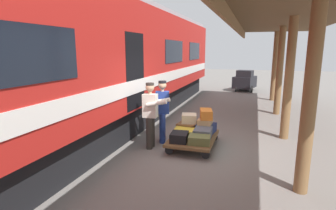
{
  "coord_description": "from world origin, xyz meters",
  "views": [
    {
      "loc": [
        -1.17,
        6.57,
        2.51
      ],
      "look_at": [
        0.86,
        0.23,
        1.15
      ],
      "focal_mm": 28.88,
      "sensor_mm": 36.0,
      "label": 1
    }
  ],
  "objects_px": {
    "luggage_cart": "(193,138)",
    "porter_by_door": "(151,113)",
    "suitcase_brown_leather": "(188,127)",
    "train_car": "(87,66)",
    "suitcase_yellow_case": "(184,132)",
    "porter_in_overalls": "(162,109)",
    "suitcase_orange_carryall": "(206,114)",
    "suitcase_slate_roller": "(203,133)",
    "baggage_tug": "(245,81)",
    "suitcase_black_hardshell": "(179,137)",
    "suitcase_navy_fabric": "(206,128)",
    "suitcase_olive_duffel": "(199,139)",
    "suitcase_tan_vintage": "(205,121)",
    "suitcase_cream_canvas": "(189,118)"
  },
  "relations": [
    {
      "from": "luggage_cart",
      "to": "suitcase_brown_leather",
      "type": "xyz_separation_m",
      "value": [
        0.25,
        -0.47,
        0.16
      ]
    },
    {
      "from": "suitcase_tan_vintage",
      "to": "suitcase_cream_canvas",
      "type": "height_order",
      "value": "suitcase_cream_canvas"
    },
    {
      "from": "suitcase_cream_canvas",
      "to": "suitcase_orange_carryall",
      "type": "distance_m",
      "value": 0.5
    },
    {
      "from": "porter_by_door",
      "to": "baggage_tug",
      "type": "bearing_deg",
      "value": -99.67
    },
    {
      "from": "suitcase_black_hardshell",
      "to": "baggage_tug",
      "type": "distance_m",
      "value": 11.25
    },
    {
      "from": "suitcase_olive_duffel",
      "to": "suitcase_tan_vintage",
      "type": "xyz_separation_m",
      "value": [
        0.03,
        -0.93,
        0.22
      ]
    },
    {
      "from": "suitcase_slate_roller",
      "to": "porter_in_overalls",
      "type": "height_order",
      "value": "porter_in_overalls"
    },
    {
      "from": "baggage_tug",
      "to": "suitcase_black_hardshell",
      "type": "bearing_deg",
      "value": 84.32
    },
    {
      "from": "suitcase_orange_carryall",
      "to": "suitcase_slate_roller",
      "type": "bearing_deg",
      "value": 91.52
    },
    {
      "from": "suitcase_olive_duffel",
      "to": "suitcase_brown_leather",
      "type": "relative_size",
      "value": 0.88
    },
    {
      "from": "suitcase_slate_roller",
      "to": "porter_by_door",
      "type": "bearing_deg",
      "value": 16.45
    },
    {
      "from": "suitcase_slate_roller",
      "to": "suitcase_black_hardshell",
      "type": "bearing_deg",
      "value": 42.9
    },
    {
      "from": "suitcase_slate_roller",
      "to": "suitcase_yellow_case",
      "type": "bearing_deg",
      "value": 0.0
    },
    {
      "from": "suitcase_navy_fabric",
      "to": "suitcase_yellow_case",
      "type": "relative_size",
      "value": 0.93
    },
    {
      "from": "train_car",
      "to": "porter_by_door",
      "type": "xyz_separation_m",
      "value": [
        -2.05,
        0.31,
        -1.14
      ]
    },
    {
      "from": "suitcase_navy_fabric",
      "to": "suitcase_yellow_case",
      "type": "distance_m",
      "value": 0.69
    },
    {
      "from": "suitcase_cream_canvas",
      "to": "suitcase_brown_leather",
      "type": "bearing_deg",
      "value": 60.26
    },
    {
      "from": "suitcase_orange_carryall",
      "to": "baggage_tug",
      "type": "bearing_deg",
      "value": -93.47
    },
    {
      "from": "suitcase_tan_vintage",
      "to": "suitcase_orange_carryall",
      "type": "relative_size",
      "value": 0.96
    },
    {
      "from": "suitcase_yellow_case",
      "to": "suitcase_tan_vintage",
      "type": "relative_size",
      "value": 1.16
    },
    {
      "from": "suitcase_brown_leather",
      "to": "suitcase_slate_roller",
      "type": "distance_m",
      "value": 0.69
    },
    {
      "from": "train_car",
      "to": "suitcase_slate_roller",
      "type": "relative_size",
      "value": 33.81
    },
    {
      "from": "luggage_cart",
      "to": "suitcase_navy_fabric",
      "type": "xyz_separation_m",
      "value": [
        -0.25,
        -0.47,
        0.16
      ]
    },
    {
      "from": "train_car",
      "to": "suitcase_yellow_case",
      "type": "height_order",
      "value": "train_car"
    },
    {
      "from": "suitcase_olive_duffel",
      "to": "suitcase_black_hardshell",
      "type": "height_order",
      "value": "suitcase_black_hardshell"
    },
    {
      "from": "suitcase_olive_duffel",
      "to": "suitcase_orange_carryall",
      "type": "relative_size",
      "value": 0.96
    },
    {
      "from": "suitcase_orange_carryall",
      "to": "suitcase_tan_vintage",
      "type": "bearing_deg",
      "value": 19.88
    },
    {
      "from": "suitcase_black_hardshell",
      "to": "suitcase_cream_canvas",
      "type": "distance_m",
      "value": 1.0
    },
    {
      "from": "porter_by_door",
      "to": "baggage_tug",
      "type": "xyz_separation_m",
      "value": [
        -1.89,
        -11.1,
        -0.3
      ]
    },
    {
      "from": "suitcase_black_hardshell",
      "to": "suitcase_tan_vintage",
      "type": "height_order",
      "value": "suitcase_tan_vintage"
    },
    {
      "from": "suitcase_navy_fabric",
      "to": "suitcase_orange_carryall",
      "type": "bearing_deg",
      "value": -14.04
    },
    {
      "from": "luggage_cart",
      "to": "suitcase_black_hardshell",
      "type": "height_order",
      "value": "suitcase_black_hardshell"
    },
    {
      "from": "suitcase_brown_leather",
      "to": "porter_in_overalls",
      "type": "xyz_separation_m",
      "value": [
        0.67,
        0.33,
        0.52
      ]
    },
    {
      "from": "train_car",
      "to": "suitcase_navy_fabric",
      "type": "bearing_deg",
      "value": -170.82
    },
    {
      "from": "suitcase_olive_duffel",
      "to": "train_car",
      "type": "bearing_deg",
      "value": -6.83
    },
    {
      "from": "suitcase_yellow_case",
      "to": "suitcase_slate_roller",
      "type": "height_order",
      "value": "suitcase_slate_roller"
    },
    {
      "from": "suitcase_yellow_case",
      "to": "suitcase_tan_vintage",
      "type": "xyz_separation_m",
      "value": [
        -0.48,
        -0.47,
        0.22
      ]
    },
    {
      "from": "suitcase_navy_fabric",
      "to": "porter_by_door",
      "type": "bearing_deg",
      "value": 33.44
    },
    {
      "from": "suitcase_black_hardshell",
      "to": "porter_in_overalls",
      "type": "distance_m",
      "value": 1.05
    },
    {
      "from": "train_car",
      "to": "suitcase_orange_carryall",
      "type": "bearing_deg",
      "value": -170.73
    },
    {
      "from": "suitcase_navy_fabric",
      "to": "suitcase_brown_leather",
      "type": "xyz_separation_m",
      "value": [
        0.5,
        0.0,
        -0.0
      ]
    },
    {
      "from": "suitcase_brown_leather",
      "to": "suitcase_yellow_case",
      "type": "bearing_deg",
      "value": 90.0
    },
    {
      "from": "suitcase_navy_fabric",
      "to": "suitcase_brown_leather",
      "type": "relative_size",
      "value": 0.95
    },
    {
      "from": "suitcase_cream_canvas",
      "to": "baggage_tug",
      "type": "xyz_separation_m",
      "value": [
        -1.1,
        -10.22,
        -0.01
      ]
    },
    {
      "from": "luggage_cart",
      "to": "porter_by_door",
      "type": "bearing_deg",
      "value": 20.18
    },
    {
      "from": "train_car",
      "to": "suitcase_olive_duffel",
      "type": "relative_size",
      "value": 40.51
    },
    {
      "from": "luggage_cart",
      "to": "suitcase_orange_carryall",
      "type": "distance_m",
      "value": 0.77
    },
    {
      "from": "suitcase_brown_leather",
      "to": "suitcase_cream_canvas",
      "type": "height_order",
      "value": "suitcase_cream_canvas"
    },
    {
      "from": "suitcase_yellow_case",
      "to": "suitcase_brown_leather",
      "type": "bearing_deg",
      "value": -90.0
    },
    {
      "from": "luggage_cart",
      "to": "suitcase_navy_fabric",
      "type": "height_order",
      "value": "suitcase_navy_fabric"
    }
  ]
}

